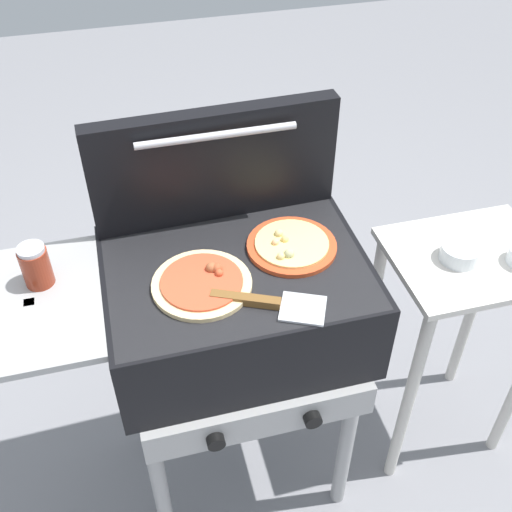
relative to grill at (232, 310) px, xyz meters
name	(u,v)px	position (x,y,z in m)	size (l,w,h in m)	color
ground_plane	(242,463)	(0.01, 0.00, -0.76)	(8.00, 8.00, 0.00)	gray
grill	(232,310)	(0.00, 0.00, 0.00)	(0.96, 0.53, 0.90)	black
grill_lid_open	(215,165)	(0.01, 0.22, 0.30)	(0.63, 0.09, 0.30)	black
pizza_pepperoni	(202,283)	(-0.08, -0.04, 0.15)	(0.23, 0.23, 0.04)	beige
pizza_cheese	(291,245)	(0.16, 0.03, 0.15)	(0.22, 0.22, 0.03)	#C64723
sauce_jar	(36,266)	(-0.44, 0.06, 0.20)	(0.07, 0.07, 0.11)	maroon
spatula	(269,303)	(0.06, -0.14, 0.15)	(0.26, 0.16, 0.02)	#B7BABF
prep_table	(454,313)	(0.67, 0.00, -0.20)	(0.44, 0.36, 0.79)	beige
topping_bowl_far	(460,253)	(0.63, 0.00, 0.05)	(0.11, 0.11, 0.04)	silver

